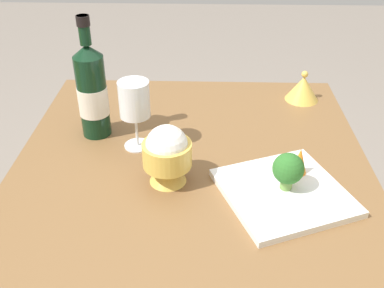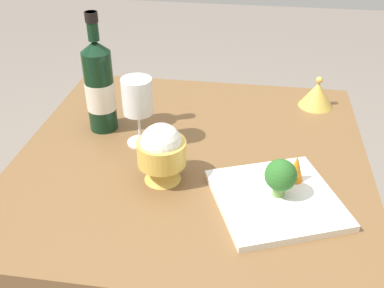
% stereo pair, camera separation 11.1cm
% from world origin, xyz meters
% --- Properties ---
extents(dining_table, '(0.86, 0.86, 0.73)m').
position_xyz_m(dining_table, '(0.00, 0.00, 0.64)').
color(dining_table, brown).
rests_on(dining_table, ground_plane).
extents(wine_bottle, '(0.08, 0.08, 0.32)m').
position_xyz_m(wine_bottle, '(-0.09, -0.26, 0.85)').
color(wine_bottle, black).
rests_on(wine_bottle, dining_table).
extents(wine_glass, '(0.08, 0.08, 0.18)m').
position_xyz_m(wine_glass, '(-0.03, -0.14, 0.85)').
color(wine_glass, white).
rests_on(wine_glass, dining_table).
extents(rice_bowl, '(0.11, 0.11, 0.14)m').
position_xyz_m(rice_bowl, '(0.11, -0.05, 0.80)').
color(rice_bowl, gold).
rests_on(rice_bowl, dining_table).
extents(rice_bowl_lid, '(0.10, 0.10, 0.09)m').
position_xyz_m(rice_bowl_lid, '(-0.31, 0.32, 0.76)').
color(rice_bowl_lid, gold).
rests_on(rice_bowl_lid, dining_table).
extents(serving_plate, '(0.33, 0.33, 0.02)m').
position_xyz_m(serving_plate, '(0.16, 0.21, 0.73)').
color(serving_plate, white).
rests_on(serving_plate, dining_table).
extents(broccoli_floret, '(0.07, 0.07, 0.09)m').
position_xyz_m(broccoli_floret, '(0.15, 0.21, 0.79)').
color(broccoli_floret, '#729E4C').
rests_on(broccoli_floret, serving_plate).
extents(carrot_garnish_left, '(0.04, 0.04, 0.06)m').
position_xyz_m(carrot_garnish_left, '(0.09, 0.25, 0.77)').
color(carrot_garnish_left, orange).
rests_on(carrot_garnish_left, serving_plate).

